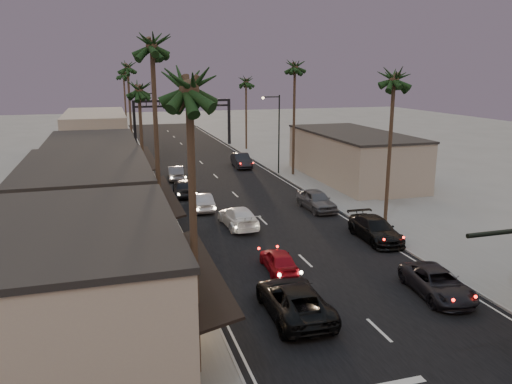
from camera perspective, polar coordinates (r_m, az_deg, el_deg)
ground at (r=50.97m, az=-3.24°, el=0.49°), size 200.00×200.00×0.00m
road at (r=55.73m, az=-4.43°, el=1.62°), size 14.00×120.00×0.02m
sidewalk_left at (r=61.44m, az=-14.53°, el=2.40°), size 5.00×92.00×0.12m
sidewalk_right at (r=64.85m, az=2.49°, el=3.41°), size 5.00×92.00×0.12m
storefront_near at (r=22.22m, az=-19.70°, el=-10.70°), size 8.00×12.00×5.50m
storefront_mid at (r=35.48m, az=-18.67°, el=-1.53°), size 8.00×14.00×5.50m
storefront_far at (r=51.16m, az=-18.14°, el=2.74°), size 8.00×16.00×5.00m
storefront_dist at (r=73.83m, az=-17.82°, el=6.34°), size 8.00×20.00×6.00m
building_right at (r=55.32m, az=11.01°, el=3.95°), size 8.00×18.00×5.00m
arch at (r=79.36m, az=-8.38°, el=9.15°), size 15.20×0.40×7.27m
streetlight_right at (r=56.70m, az=2.38°, el=7.31°), size 2.13×0.30×9.00m
streetlight_left at (r=66.75m, az=-12.79°, el=7.95°), size 2.13×0.30×9.00m
palm_la at (r=17.53m, az=-7.71°, el=12.98°), size 3.20×3.20×13.20m
palm_lb at (r=30.48m, az=-11.85°, el=16.73°), size 3.20×3.20×15.20m
palm_lc at (r=44.41m, az=-13.28°, el=11.85°), size 3.20×3.20×12.20m
palm_ld at (r=63.37m, az=-14.50°, el=13.99°), size 3.20×3.20×14.20m
palm_ra at (r=37.97m, az=15.56°, el=12.94°), size 3.20×3.20×13.20m
palm_rb at (r=55.99m, az=4.47°, el=14.47°), size 3.20×3.20×14.20m
palm_rc at (r=75.02m, az=-1.15°, el=12.81°), size 3.20×3.20×12.20m
palm_far at (r=86.36m, az=-14.92°, el=13.13°), size 3.20×3.20×13.20m
oncoming_red at (r=29.96m, az=2.59°, el=-7.77°), size 1.75×3.99×1.34m
oncoming_pickup at (r=24.81m, az=4.36°, el=-12.17°), size 2.88×5.95×1.63m
oncoming_silver at (r=42.92m, az=-6.25°, el=-1.09°), size 1.55×4.44×1.46m
oncoming_white at (r=38.11m, az=-2.04°, el=-2.86°), size 2.41×5.42×1.55m
oncoming_dgrey at (r=48.07m, az=-8.30°, el=0.55°), size 2.38×4.96×1.63m
oncoming_grey_far at (r=55.28m, az=-9.16°, el=2.18°), size 2.02×4.72×1.51m
curbside_near at (r=28.47m, az=20.02°, el=-9.74°), size 2.87×5.30×1.41m
curbside_black at (r=36.09m, az=13.48°, el=-4.16°), size 2.39×5.55×1.59m
curbside_grey at (r=42.99m, az=6.91°, el=-0.92°), size 2.21×5.09×1.71m
curbside_far at (r=61.58m, az=-1.69°, el=3.62°), size 2.09×5.30×1.72m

